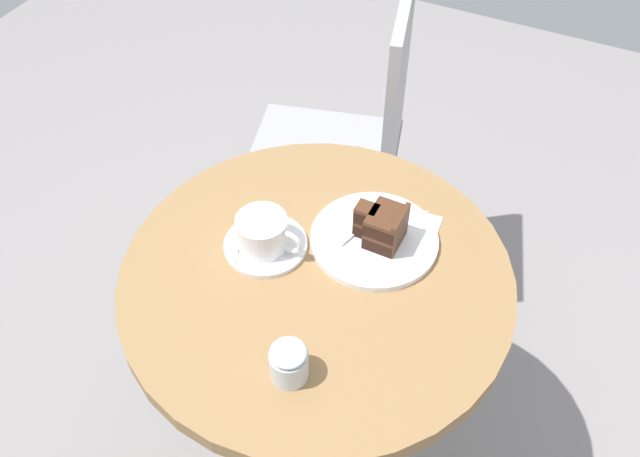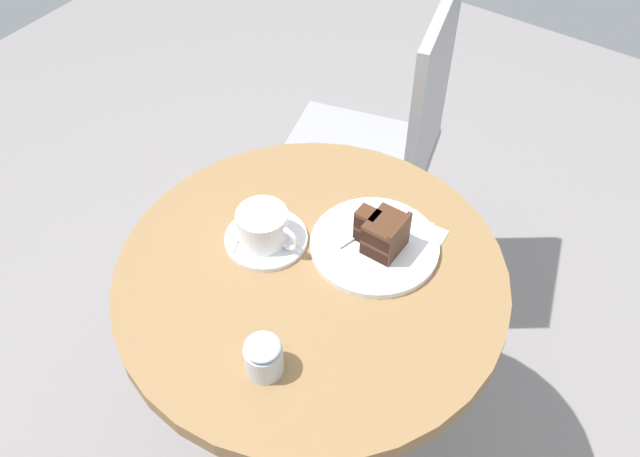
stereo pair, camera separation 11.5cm
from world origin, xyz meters
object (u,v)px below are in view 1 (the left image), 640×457
Objects in this scene: saucer at (266,245)px; teaspoon at (240,231)px; fork at (373,217)px; cafe_chair at (357,135)px; sugar_pot at (289,362)px; cake_slice at (383,226)px; cake_plate at (374,239)px; coffee_cup at (263,232)px; napkin at (396,231)px.

saucer is 1.40× the size of teaspoon.
cafe_chair is (-0.21, 0.43, -0.22)m from fork.
cake_slice is at bearing 85.36° from sugar_pot.
cafe_chair is at bearing 96.77° from saucer.
cake_slice reaches higher than fork.
sugar_pot is (0.01, -0.34, 0.02)m from fork.
sugar_pot reaches higher than fork.
cake_plate is at bearing -91.09° from teaspoon.
sugar_pot is at bearing -162.36° from fork.
saucer is 0.04m from coffee_cup.
fork is at bearing 43.57° from coffee_cup.
coffee_cup is 1.44× the size of cake_slice.
saucer is 0.23m from napkin.
coffee_cup is 0.54× the size of cake_plate.
saucer is 0.19m from cake_plate.
teaspoon is 0.27m from napkin.
cafe_chair is at bearing 96.70° from coffee_cup.
coffee_cup reaches higher than napkin.
cake_slice is 1.23× the size of sugar_pot.
cake_plate is at bearing 29.35° from saucer.
cake_plate is 0.05m from napkin.
napkin is (0.05, -0.00, -0.01)m from fork.
fork is (0.15, 0.14, -0.03)m from coffee_cup.
cake_plate is 1.47× the size of napkin.
sugar_pot is (0.15, -0.20, -0.01)m from coffee_cup.
cake_plate is 0.05m from fork.
fork is 0.94× the size of napkin.
cafe_chair reaches higher than napkin.
sugar_pot is (0.22, -0.77, 0.23)m from cafe_chair.
cake_slice is at bearing -92.11° from teaspoon.
teaspoon is at bearing 139.48° from fork.
cake_plate is at bearing 10.98° from cafe_chair.
napkin is at bearing 15.53° from cafe_chair.
napkin is 2.23× the size of sugar_pot.
teaspoon reaches higher than saucer.
cake_slice is (0.01, 0.00, 0.04)m from cake_plate.
fork is 0.16× the size of cafe_chair.
cake_slice is at bearing -108.14° from napkin.
sugar_pot reaches higher than cake_plate.
cake_plate reaches higher than saucer.
teaspoon is at bearing -158.95° from cake_slice.
teaspoon is 0.11× the size of cafe_chair.
cafe_chair reaches higher than teaspoon.
coffee_cup is 0.24m from napkin.
napkin is (0.24, 0.13, -0.01)m from teaspoon.
cake_plate is at bearing -176.92° from cake_slice.
cafe_chair reaches higher than cake_plate.
teaspoon is 0.46× the size of cake_plate.
cafe_chair is at bearing 116.05° from cake_plate.
saucer is 1.21× the size of coffee_cup.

